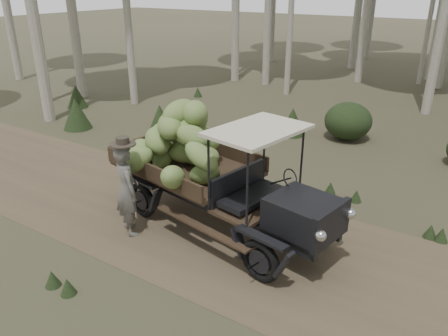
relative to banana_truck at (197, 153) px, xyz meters
The scene contains 4 objects.
ground 2.47m from the banana_truck, ahead, with size 120.00×120.00×0.00m, color #473D2B.
dirt_track 2.47m from the banana_truck, ahead, with size 70.00×4.00×0.01m, color brown.
banana_truck is the anchor object (origin of this frame).
farmer 1.57m from the banana_truck, 125.13° to the right, with size 0.82×0.74×2.06m.
Camera 1 is at (3.02, -6.42, 4.75)m, focal length 35.00 mm.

